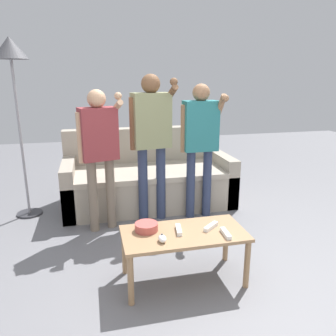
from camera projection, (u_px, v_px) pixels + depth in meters
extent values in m
plane|color=slate|center=(200.00, 272.00, 2.69)|extent=(12.00, 12.00, 0.00)
cube|color=#9E9384|center=(148.00, 188.00, 4.09)|extent=(2.01, 0.93, 0.40)
cube|color=#AA9F8F|center=(149.00, 172.00, 3.96)|extent=(1.73, 0.81, 0.06)
cube|color=#9E9384|center=(143.00, 146.00, 4.32)|extent=(2.01, 0.18, 0.49)
cube|color=#9E9384|center=(70.00, 186.00, 3.85)|extent=(0.14, 0.93, 0.59)
cube|color=#9E9384|center=(219.00, 175.00, 4.27)|extent=(0.14, 0.93, 0.59)
cube|color=#997551|center=(184.00, 234.00, 2.48)|extent=(0.93, 0.46, 0.03)
cylinder|color=#997551|center=(131.00, 280.00, 2.25)|extent=(0.04, 0.04, 0.38)
cylinder|color=#997551|center=(247.00, 264.00, 2.45)|extent=(0.04, 0.04, 0.38)
cylinder|color=#997551|center=(125.00, 251.00, 2.63)|extent=(0.04, 0.04, 0.38)
cylinder|color=#997551|center=(226.00, 239.00, 2.82)|extent=(0.04, 0.04, 0.38)
cylinder|color=#B24C47|center=(146.00, 227.00, 2.49)|extent=(0.18, 0.18, 0.06)
ellipsoid|color=white|center=(162.00, 239.00, 2.33)|extent=(0.06, 0.09, 0.05)
cylinder|color=#4C4C51|center=(162.00, 234.00, 2.33)|extent=(0.02, 0.02, 0.01)
cylinder|color=#2D2D33|center=(30.00, 213.00, 3.81)|extent=(0.28, 0.28, 0.02)
cylinder|color=gray|center=(21.00, 141.00, 3.58)|extent=(0.03, 0.03, 1.69)
cone|color=#4C4C51|center=(10.00, 48.00, 3.32)|extent=(0.35, 0.35, 0.22)
cylinder|color=#756656|center=(93.00, 196.00, 3.32)|extent=(0.09, 0.09, 0.74)
cylinder|color=#756656|center=(111.00, 193.00, 3.40)|extent=(0.09, 0.09, 0.74)
cube|color=brown|center=(98.00, 134.00, 3.19)|extent=(0.39, 0.27, 0.51)
sphere|color=tan|center=(96.00, 99.00, 3.10)|extent=(0.18, 0.18, 0.18)
cylinder|color=tan|center=(80.00, 138.00, 3.12)|extent=(0.06, 0.06, 0.48)
cylinder|color=brown|center=(115.00, 123.00, 3.25)|extent=(0.06, 0.06, 0.24)
cylinder|color=tan|center=(117.00, 107.00, 3.16)|extent=(0.12, 0.25, 0.16)
sphere|color=tan|center=(118.00, 96.00, 3.08)|extent=(0.07, 0.07, 0.07)
cylinder|color=#2D3856|center=(143.00, 185.00, 3.54)|extent=(0.10, 0.10, 0.82)
cylinder|color=#2D3856|center=(161.00, 183.00, 3.61)|extent=(0.10, 0.10, 0.82)
cube|color=gray|center=(151.00, 121.00, 3.39)|extent=(0.41, 0.26, 0.56)
sphere|color=brown|center=(151.00, 84.00, 3.29)|extent=(0.19, 0.19, 0.19)
cylinder|color=brown|center=(133.00, 124.00, 3.33)|extent=(0.07, 0.07, 0.53)
cylinder|color=gray|center=(169.00, 109.00, 3.43)|extent=(0.07, 0.07, 0.27)
cylinder|color=brown|center=(171.00, 93.00, 3.32)|extent=(0.10, 0.27, 0.19)
sphere|color=brown|center=(174.00, 82.00, 3.23)|extent=(0.08, 0.08, 0.08)
cylinder|color=#2D3856|center=(191.00, 185.00, 3.64)|extent=(0.10, 0.10, 0.77)
cylinder|color=#2D3856|center=(207.00, 183.00, 3.68)|extent=(0.10, 0.10, 0.77)
cube|color=#28757A|center=(200.00, 126.00, 3.49)|extent=(0.37, 0.19, 0.53)
sphere|color=#936B4C|center=(201.00, 93.00, 3.39)|extent=(0.18, 0.18, 0.18)
cylinder|color=#936B4C|center=(184.00, 129.00, 3.45)|extent=(0.07, 0.07, 0.50)
cylinder|color=#28757A|center=(217.00, 116.00, 3.50)|extent=(0.07, 0.07, 0.25)
cylinder|color=#936B4C|center=(221.00, 105.00, 3.38)|extent=(0.06, 0.20, 0.24)
sphere|color=#936B4C|center=(225.00, 98.00, 3.26)|extent=(0.07, 0.07, 0.07)
cube|color=white|center=(179.00, 230.00, 2.48)|extent=(0.06, 0.16, 0.03)
cylinder|color=silver|center=(178.00, 226.00, 2.50)|extent=(0.01, 0.01, 0.00)
cube|color=silver|center=(179.00, 231.00, 2.43)|extent=(0.02, 0.02, 0.00)
cube|color=white|center=(211.00, 226.00, 2.54)|extent=(0.15, 0.13, 0.03)
cylinder|color=silver|center=(213.00, 223.00, 2.55)|extent=(0.01, 0.01, 0.00)
cube|color=silver|center=(208.00, 227.00, 2.49)|extent=(0.02, 0.02, 0.00)
cube|color=white|center=(226.00, 233.00, 2.42)|extent=(0.04, 0.16, 0.03)
cylinder|color=silver|center=(224.00, 230.00, 2.45)|extent=(0.01, 0.01, 0.00)
cube|color=silver|center=(228.00, 234.00, 2.37)|extent=(0.02, 0.02, 0.00)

